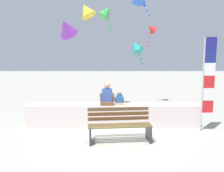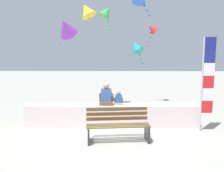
% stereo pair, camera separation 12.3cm
% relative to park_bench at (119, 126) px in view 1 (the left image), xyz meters
% --- Properties ---
extents(ground_plane, '(40.00, 40.00, 0.00)m').
position_rel_park_bench_xyz_m(ground_plane, '(-0.19, 0.18, -0.42)').
color(ground_plane, '#A9A79A').
extents(seawall_ledge, '(5.52, 0.53, 0.71)m').
position_rel_park_bench_xyz_m(seawall_ledge, '(-0.19, 1.33, -0.07)').
color(seawall_ledge, silver).
rests_on(seawall_ledge, ground).
extents(park_bench, '(1.75, 0.77, 0.88)m').
position_rel_park_bench_xyz_m(park_bench, '(0.00, 0.00, 0.00)').
color(park_bench, brown).
rests_on(park_bench, ground).
extents(person_adult, '(0.47, 0.35, 0.72)m').
position_rel_park_bench_xyz_m(person_adult, '(-0.36, 1.28, 0.57)').
color(person_adult, brown).
rests_on(person_adult, seawall_ledge).
extents(person_child, '(0.30, 0.22, 0.46)m').
position_rel_park_bench_xyz_m(person_child, '(0.04, 1.28, 0.47)').
color(person_child, tan).
rests_on(person_child, seawall_ledge).
extents(flag_banner, '(0.37, 0.05, 2.83)m').
position_rel_park_bench_xyz_m(flag_banner, '(2.62, 0.83, 1.17)').
color(flag_banner, '#B7B7BC').
rests_on(flag_banner, ground).
extents(kite_yellow, '(1.04, 0.95, 1.16)m').
position_rel_park_bench_xyz_m(kite_yellow, '(-1.30, 4.64, 3.66)').
color(kite_yellow, yellow).
extents(kite_purple, '(0.98, 1.09, 1.02)m').
position_rel_park_bench_xyz_m(kite_purple, '(-1.86, 2.78, 2.81)').
color(kite_purple, purple).
extents(kite_green, '(0.81, 0.77, 1.09)m').
position_rel_park_bench_xyz_m(kite_green, '(-0.42, 3.78, 3.47)').
color(kite_green, green).
extents(kite_teal, '(0.86, 0.86, 1.10)m').
position_rel_park_bench_xyz_m(kite_teal, '(0.80, 3.94, 2.12)').
color(kite_teal, teal).
extents(kite_red, '(0.58, 0.67, 1.01)m').
position_rel_park_bench_xyz_m(kite_red, '(1.47, 4.41, 2.87)').
color(kite_red, red).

